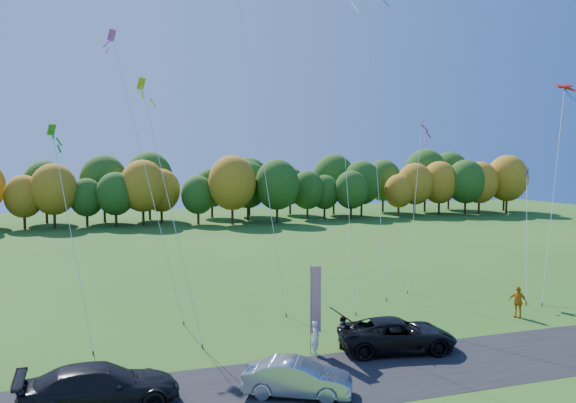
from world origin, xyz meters
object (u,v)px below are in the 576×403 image
object	(u,v)px
silver_sedan	(297,378)
feather_flag	(315,299)
black_suv	(397,335)
person_east	(518,302)

from	to	relation	value
silver_sedan	feather_flag	bearing A→B (deg)	-1.68
black_suv	person_east	distance (m)	10.26
black_suv	silver_sedan	size ratio (longest dim) A/B	1.33
black_suv	person_east	bearing A→B (deg)	-63.09
person_east	feather_flag	size ratio (longest dim) A/B	0.43
silver_sedan	person_east	distance (m)	17.53
person_east	feather_flag	distance (m)	14.11
person_east	feather_flag	xyz separation A→B (m)	(-13.86, -1.99, 1.77)
person_east	feather_flag	bearing A→B (deg)	-111.66
silver_sedan	person_east	bearing A→B (deg)	-41.49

